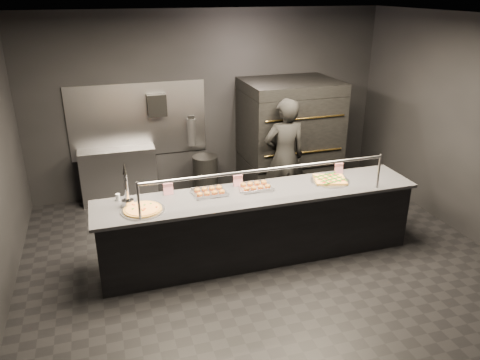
% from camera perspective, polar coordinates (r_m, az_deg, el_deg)
% --- Properties ---
extents(room, '(6.04, 6.00, 3.00)m').
position_cam_1_polar(room, '(5.68, 2.03, 3.95)').
color(room, black).
rests_on(room, ground).
extents(service_counter, '(4.10, 0.78, 1.37)m').
position_cam_1_polar(service_counter, '(6.06, 2.26, -5.46)').
color(service_counter, black).
rests_on(service_counter, ground).
extents(pizza_oven, '(1.50, 1.23, 1.91)m').
position_cam_1_polar(pizza_oven, '(7.91, 5.95, 5.23)').
color(pizza_oven, black).
rests_on(pizza_oven, ground).
extents(prep_shelf, '(1.20, 0.35, 0.90)m').
position_cam_1_polar(prep_shelf, '(7.89, -14.54, 0.56)').
color(prep_shelf, '#99999E').
rests_on(prep_shelf, ground).
extents(towel_dispenser, '(0.30, 0.20, 0.35)m').
position_cam_1_polar(towel_dispenser, '(7.68, -10.12, 8.98)').
color(towel_dispenser, black).
rests_on(towel_dispenser, room).
extents(fire_extinguisher, '(0.14, 0.14, 0.51)m').
position_cam_1_polar(fire_extinguisher, '(7.90, -5.93, 5.91)').
color(fire_extinguisher, '#B2B2B7').
rests_on(fire_extinguisher, room).
extents(beer_tap, '(0.14, 0.20, 0.55)m').
position_cam_1_polar(beer_tap, '(5.58, -13.61, -1.70)').
color(beer_tap, silver).
rests_on(beer_tap, service_counter).
extents(round_pizza, '(0.51, 0.51, 0.03)m').
position_cam_1_polar(round_pizza, '(5.49, -11.78, -3.55)').
color(round_pizza, silver).
rests_on(round_pizza, service_counter).
extents(slider_tray_a, '(0.45, 0.36, 0.07)m').
position_cam_1_polar(slider_tray_a, '(5.82, -3.74, -1.44)').
color(slider_tray_a, silver).
rests_on(slider_tray_a, service_counter).
extents(slider_tray_b, '(0.46, 0.38, 0.07)m').
position_cam_1_polar(slider_tray_b, '(5.97, 1.88, -0.78)').
color(slider_tray_b, silver).
rests_on(slider_tray_b, service_counter).
extents(square_pizza, '(0.51, 0.51, 0.05)m').
position_cam_1_polar(square_pizza, '(6.30, 10.89, 0.03)').
color(square_pizza, silver).
rests_on(square_pizza, service_counter).
extents(condiment_jar, '(0.13, 0.05, 0.09)m').
position_cam_1_polar(condiment_jar, '(5.81, -14.39, -2.04)').
color(condiment_jar, silver).
rests_on(condiment_jar, service_counter).
extents(tent_cards, '(2.47, 0.04, 0.15)m').
position_cam_1_polar(tent_cards, '(6.07, 1.41, 0.15)').
color(tent_cards, white).
rests_on(tent_cards, service_counter).
extents(trash_bin, '(0.42, 0.42, 0.70)m').
position_cam_1_polar(trash_bin, '(7.90, -4.23, 0.49)').
color(trash_bin, black).
rests_on(trash_bin, ground).
extents(worker, '(0.67, 0.45, 1.81)m').
position_cam_1_polar(worker, '(7.14, 5.43, 2.80)').
color(worker, black).
rests_on(worker, ground).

